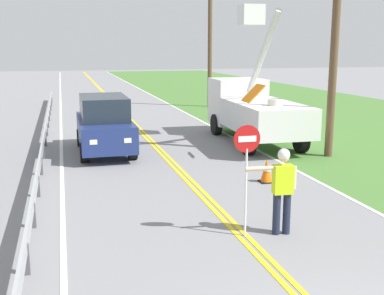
{
  "coord_description": "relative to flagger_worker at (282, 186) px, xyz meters",
  "views": [
    {
      "loc": [
        -3.46,
        -4.16,
        3.84
      ],
      "look_at": [
        -0.17,
        8.1,
        1.2
      ],
      "focal_mm": 45.28,
      "sensor_mm": 36.0,
      "label": 1
    }
  ],
  "objects": [
    {
      "name": "grass_verge_right",
      "position": [
        10.79,
        15.4,
        -1.04
      ],
      "size": [
        16.0,
        110.0,
        0.01
      ],
      "primitive_type": "cube",
      "color": "#477533",
      "rests_on": "ground"
    },
    {
      "name": "centerline_yellow_left",
      "position": [
        -0.9,
        15.4,
        -1.04
      ],
      "size": [
        0.11,
        110.0,
        0.01
      ],
      "primitive_type": "cube",
      "color": "yellow",
      "rests_on": "ground"
    },
    {
      "name": "centerline_yellow_right",
      "position": [
        -0.72,
        15.4,
        -1.04
      ],
      "size": [
        0.11,
        110.0,
        0.01
      ],
      "primitive_type": "cube",
      "color": "yellow",
      "rests_on": "ground"
    },
    {
      "name": "edge_line_right",
      "position": [
        2.79,
        15.4,
        -1.04
      ],
      "size": [
        0.12,
        110.0,
        0.01
      ],
      "primitive_type": "cube",
      "color": "silver",
      "rests_on": "ground"
    },
    {
      "name": "edge_line_left",
      "position": [
        -4.41,
        15.4,
        -1.04
      ],
      "size": [
        0.12,
        110.0,
        0.01
      ],
      "primitive_type": "cube",
      "color": "silver",
      "rests_on": "ground"
    },
    {
      "name": "flagger_worker",
      "position": [
        0.0,
        0.0,
        0.0
      ],
      "size": [
        1.08,
        0.28,
        1.83
      ],
      "color": "#1E2338",
      "rests_on": "ground"
    },
    {
      "name": "stop_sign_paddle",
      "position": [
        -0.76,
        0.08,
        0.66
      ],
      "size": [
        0.56,
        0.04,
        2.33
      ],
      "color": "silver",
      "rests_on": "ground"
    },
    {
      "name": "utility_bucket_truck",
      "position": [
        3.27,
        9.78,
        0.37
      ],
      "size": [
        2.88,
        6.88,
        5.52
      ],
      "color": "silver",
      "rests_on": "ground"
    },
    {
      "name": "oncoming_suv_nearest",
      "position": [
        -2.83,
        9.06,
        0.01
      ],
      "size": [
        1.92,
        4.61,
        2.1
      ],
      "color": "navy",
      "rests_on": "ground"
    },
    {
      "name": "utility_pole_near",
      "position": [
        4.85,
        6.35,
        2.99
      ],
      "size": [
        1.8,
        0.28,
        7.71
      ],
      "color": "brown",
      "rests_on": "ground"
    },
    {
      "name": "utility_pole_mid",
      "position": [
        5.09,
        21.67,
        3.6
      ],
      "size": [
        1.8,
        0.28,
        8.93
      ],
      "color": "brown",
      "rests_on": "ground"
    },
    {
      "name": "traffic_cone_lead",
      "position": [
        1.32,
        3.76,
        -0.71
      ],
      "size": [
        0.4,
        0.4,
        0.7
      ],
      "color": "orange",
      "rests_on": "ground"
    },
    {
      "name": "guardrail_left_shoulder",
      "position": [
        -5.01,
        12.0,
        -0.53
      ],
      "size": [
        0.1,
        32.0,
        0.71
      ],
      "color": "#9EA0A3",
      "rests_on": "ground"
    }
  ]
}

